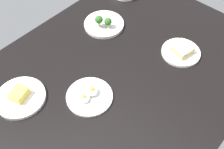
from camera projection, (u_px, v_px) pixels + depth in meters
dining_table at (112, 80)px, 117.89cm from camera, size 143.31×99.68×4.00cm
plate_eggs at (90, 96)px, 109.18cm from camera, size 19.06×19.06×4.62cm
plate_broccoli at (104, 24)px, 135.45cm from camera, size 20.13×20.13×7.99cm
plate_sandwich at (181, 51)px, 123.89cm from camera, size 17.82×17.82×4.53cm
plate_cheese at (20, 97)px, 108.66cm from camera, size 20.36×20.36×4.92cm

